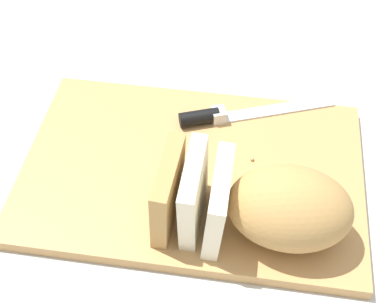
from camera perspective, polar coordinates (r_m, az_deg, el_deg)
ground_plane at (r=0.74m, az=0.00°, el=-2.44°), size 3.00×3.00×0.00m
cutting_board at (r=0.73m, az=0.00°, el=-2.00°), size 0.48×0.33×0.02m
bread_loaf at (r=0.63m, az=7.65°, el=-5.57°), size 0.24×0.11×0.10m
bread_knife at (r=0.78m, az=3.21°, el=4.24°), size 0.23×0.11×0.02m
crumb_near_knife at (r=0.71m, az=6.11°, el=-3.04°), size 0.01×0.01×0.01m
crumb_near_loaf at (r=0.75m, az=3.44°, el=1.14°), size 0.01×0.01×0.01m
crumb_stray_left at (r=0.73m, az=6.63°, el=-0.63°), size 0.01×0.01×0.01m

